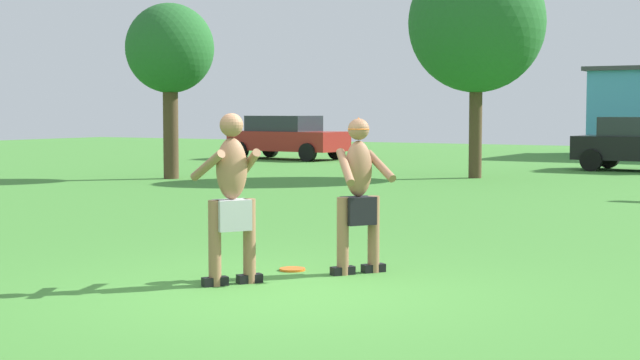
# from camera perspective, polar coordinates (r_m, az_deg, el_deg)

# --- Properties ---
(ground_plane) EXTENTS (80.00, 80.00, 0.00)m
(ground_plane) POSITION_cam_1_polar(r_m,az_deg,el_deg) (9.45, -2.27, -6.67)
(ground_plane) COLOR #428433
(player_near) EXTENTS (0.78, 0.75, 1.75)m
(player_near) POSITION_cam_1_polar(r_m,az_deg,el_deg) (9.78, -5.27, -0.84)
(player_near) COLOR black
(player_near) RESTS_ON ground_plane
(player_in_black) EXTENTS (0.71, 0.78, 1.70)m
(player_in_black) POSITION_cam_1_polar(r_m,az_deg,el_deg) (10.39, 2.31, -0.51)
(player_in_black) COLOR black
(player_in_black) RESTS_ON ground_plane
(frisbee) EXTENTS (0.29, 0.29, 0.03)m
(frisbee) POSITION_cam_1_polar(r_m,az_deg,el_deg) (10.70, -1.65, -5.32)
(frisbee) COLOR orange
(frisbee) RESTS_ON ground_plane
(car_red_far_end) EXTENTS (4.42, 2.28, 1.58)m
(car_red_far_end) POSITION_cam_1_polar(r_m,az_deg,el_deg) (34.86, -1.98, 2.60)
(car_red_far_end) COLOR maroon
(car_red_far_end) RESTS_ON ground_plane
(tree_left_field) EXTENTS (2.28, 2.28, 4.53)m
(tree_left_field) POSITION_cam_1_polar(r_m,az_deg,el_deg) (25.25, -8.91, 7.59)
(tree_left_field) COLOR #4C3823
(tree_left_field) RESTS_ON ground_plane
(tree_behind_players) EXTENTS (3.56, 3.56, 5.87)m
(tree_behind_players) POSITION_cam_1_polar(r_m,az_deg,el_deg) (25.59, 9.29, 9.17)
(tree_behind_players) COLOR #4C3823
(tree_behind_players) RESTS_ON ground_plane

